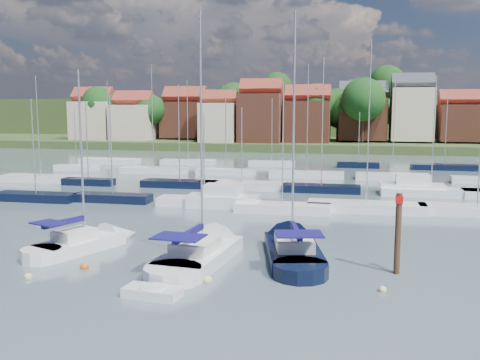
# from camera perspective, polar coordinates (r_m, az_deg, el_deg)

# --- Properties ---
(ground) EXTENTS (260.00, 260.00, 0.00)m
(ground) POSITION_cam_1_polar(r_m,az_deg,el_deg) (70.65, 6.22, -0.11)
(ground) COLOR #405057
(ground) RESTS_ON ground
(sailboat_left) EXTENTS (5.92, 9.83, 13.12)m
(sailboat_left) POSITION_cam_1_polar(r_m,az_deg,el_deg) (38.62, -15.61, -6.44)
(sailboat_left) COLOR white
(sailboat_left) RESTS_ON ground
(sailboat_centre) EXTENTS (4.51, 12.80, 16.98)m
(sailboat_centre) POSITION_cam_1_polar(r_m,az_deg,el_deg) (35.47, -3.39, -7.46)
(sailboat_centre) COLOR white
(sailboat_centre) RESTS_ON ground
(sailboat_navy) EXTENTS (5.79, 12.67, 16.95)m
(sailboat_navy) POSITION_cam_1_polar(r_m,az_deg,el_deg) (36.30, 5.40, -7.11)
(sailboat_navy) COLOR black
(sailboat_navy) RESTS_ON ground
(tender) EXTENTS (3.08, 1.70, 0.64)m
(tender) POSITION_cam_1_polar(r_m,az_deg,el_deg) (28.36, -9.33, -11.72)
(tender) COLOR white
(tender) RESTS_ON ground
(timber_piling) EXTENTS (0.40, 0.40, 7.01)m
(timber_piling) POSITION_cam_1_polar(r_m,az_deg,el_deg) (32.62, 16.43, -7.07)
(timber_piling) COLOR #4C331E
(timber_piling) RESTS_ON ground
(buoy_b) EXTENTS (0.47, 0.47, 0.47)m
(buoy_b) POSITION_cam_1_polar(r_m,az_deg,el_deg) (33.13, -21.64, -9.74)
(buoy_b) COLOR beige
(buoy_b) RESTS_ON ground
(buoy_c) EXTENTS (0.53, 0.53, 0.53)m
(buoy_c) POSITION_cam_1_polar(r_m,az_deg,el_deg) (34.01, -16.24, -9.04)
(buoy_c) COLOR #D85914
(buoy_c) RESTS_ON ground
(buoy_d) EXTENTS (0.51, 0.51, 0.51)m
(buoy_d) POSITION_cam_1_polar(r_m,az_deg,el_deg) (30.28, -3.45, -10.85)
(buoy_d) COLOR beige
(buoy_d) RESTS_ON ground
(buoy_e) EXTENTS (0.45, 0.45, 0.45)m
(buoy_e) POSITION_cam_1_polar(r_m,az_deg,el_deg) (37.15, 6.59, -7.35)
(buoy_e) COLOR #D85914
(buoy_e) RESTS_ON ground
(buoy_f) EXTENTS (0.42, 0.42, 0.42)m
(buoy_f) POSITION_cam_1_polar(r_m,az_deg,el_deg) (29.78, 14.95, -11.43)
(buoy_f) COLOR beige
(buoy_f) RESTS_ON ground
(marina_field) EXTENTS (79.62, 41.41, 15.93)m
(marina_field) POSITION_cam_1_polar(r_m,az_deg,el_deg) (65.64, 7.47, -0.36)
(marina_field) COLOR white
(marina_field) RESTS_ON ground
(far_shore_town) EXTENTS (212.46, 90.00, 22.27)m
(far_shore_town) POSITION_cam_1_polar(r_m,az_deg,el_deg) (162.46, 10.26, 5.89)
(far_shore_town) COLOR #344924
(far_shore_town) RESTS_ON ground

